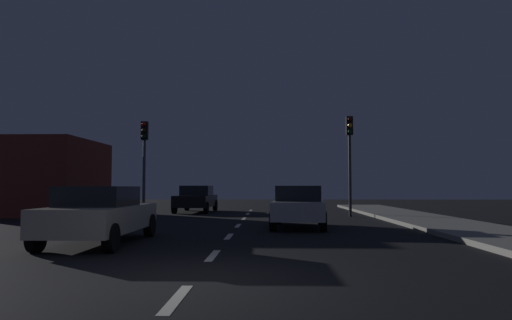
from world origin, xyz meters
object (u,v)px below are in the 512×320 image
object	(u,v)px
traffic_signal_left	(144,149)
car_adjacent_lane	(100,214)
traffic_signal_right	(350,146)
street_lamp_right	(512,71)
car_oncoming_far	(196,199)
car_stopped_ahead	(299,206)

from	to	relation	value
traffic_signal_left	car_adjacent_lane	size ratio (longest dim) A/B	1.03
traffic_signal_left	car_adjacent_lane	world-z (taller)	traffic_signal_left
traffic_signal_left	traffic_signal_right	distance (m)	9.97
traffic_signal_right	street_lamp_right	size ratio (longest dim) A/B	0.65
car_adjacent_lane	traffic_signal_left	bearing A→B (deg)	99.66
car_adjacent_lane	street_lamp_right	world-z (taller)	street_lamp_right
traffic_signal_right	street_lamp_right	world-z (taller)	street_lamp_right
car_oncoming_far	street_lamp_right	xyz separation A→B (m)	(10.50, -14.50, 3.69)
traffic_signal_left	street_lamp_right	distance (m)	16.30
car_stopped_ahead	car_oncoming_far	size ratio (longest dim) A/B	0.89
traffic_signal_left	car_stopped_ahead	distance (m)	9.79
traffic_signal_right	car_adjacent_lane	world-z (taller)	traffic_signal_right
traffic_signal_right	street_lamp_right	distance (m)	10.81
car_oncoming_far	car_adjacent_lane	bearing A→B (deg)	-90.23
traffic_signal_left	car_oncoming_far	bearing A→B (deg)	64.39
traffic_signal_left	car_oncoming_far	xyz separation A→B (m)	(1.93, 4.03, -2.49)
car_adjacent_lane	street_lamp_right	distance (m)	11.21
traffic_signal_right	car_adjacent_lane	size ratio (longest dim) A/B	1.07
car_adjacent_lane	car_stopped_ahead	bearing A→B (deg)	42.14
traffic_signal_right	car_oncoming_far	world-z (taller)	traffic_signal_right
traffic_signal_left	car_stopped_ahead	bearing A→B (deg)	-41.06
street_lamp_right	traffic_signal_left	bearing A→B (deg)	139.90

